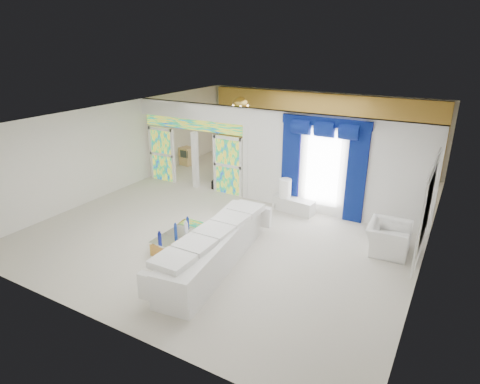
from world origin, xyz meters
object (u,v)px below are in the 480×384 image
Objects in this scene: armchair at (388,238)px; console_table at (294,205)px; white_sofa at (216,249)px; grand_piano at (246,165)px; coffee_table at (178,239)px.

console_table is at bearing 66.73° from armchair.
grand_piano is at bearing 105.00° from white_sofa.
grand_piano is at bearing 101.40° from coffee_table.
armchair is at bearing -44.27° from grand_piano.
coffee_table is 5.30m from armchair.
armchair is at bearing 30.22° from white_sofa.
console_table is (0.41, 3.78, -0.18)m from white_sofa.
armchair is 0.59× the size of grand_piano.
white_sofa is at bearing -12.53° from coffee_table.
white_sofa is 4.31m from armchair.
console_table is at bearing 63.17° from coffee_table.
console_table is (1.76, 3.48, 0.04)m from coffee_table.
armchair is at bearing -20.78° from console_table.
armchair is at bearing 26.16° from coffee_table.
white_sofa is at bearing 125.25° from armchair.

